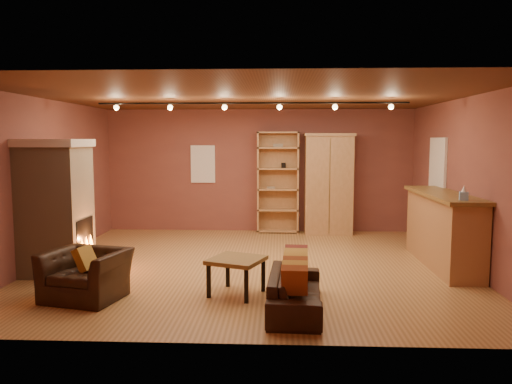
{
  "coord_description": "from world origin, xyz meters",
  "views": [
    {
      "loc": [
        0.46,
        -8.21,
        2.11
      ],
      "look_at": [
        0.07,
        0.2,
        1.23
      ],
      "focal_mm": 35.0,
      "sensor_mm": 36.0,
      "label": 1
    }
  ],
  "objects_px": {
    "loveseat": "(295,282)",
    "bookcase": "(278,181)",
    "fireplace": "(56,207)",
    "armoire": "(328,184)",
    "coffee_table": "(237,263)",
    "bar_counter": "(443,229)",
    "armchair": "(86,266)"
  },
  "relations": [
    {
      "from": "loveseat",
      "to": "bookcase",
      "type": "bearing_deg",
      "value": 5.57
    },
    {
      "from": "fireplace",
      "to": "loveseat",
      "type": "bearing_deg",
      "value": -22.79
    },
    {
      "from": "armoire",
      "to": "loveseat",
      "type": "relative_size",
      "value": 1.37
    },
    {
      "from": "armoire",
      "to": "coffee_table",
      "type": "distance_m",
      "value": 4.9
    },
    {
      "from": "bookcase",
      "to": "bar_counter",
      "type": "height_order",
      "value": "bookcase"
    },
    {
      "from": "bar_counter",
      "to": "loveseat",
      "type": "distance_m",
      "value": 3.43
    },
    {
      "from": "fireplace",
      "to": "bar_counter",
      "type": "distance_m",
      "value": 6.3
    },
    {
      "from": "armoire",
      "to": "bookcase",
      "type": "bearing_deg",
      "value": 171.71
    },
    {
      "from": "bookcase",
      "to": "coffee_table",
      "type": "relative_size",
      "value": 2.65
    },
    {
      "from": "armchair",
      "to": "fireplace",
      "type": "bearing_deg",
      "value": 139.96
    },
    {
      "from": "bar_counter",
      "to": "armchair",
      "type": "height_order",
      "value": "bar_counter"
    },
    {
      "from": "coffee_table",
      "to": "bookcase",
      "type": "bearing_deg",
      "value": 83.35
    },
    {
      "from": "fireplace",
      "to": "coffee_table",
      "type": "height_order",
      "value": "fireplace"
    },
    {
      "from": "bar_counter",
      "to": "coffee_table",
      "type": "height_order",
      "value": "bar_counter"
    },
    {
      "from": "armoire",
      "to": "bar_counter",
      "type": "height_order",
      "value": "armoire"
    },
    {
      "from": "bar_counter",
      "to": "armoire",
      "type": "bearing_deg",
      "value": 120.04
    },
    {
      "from": "fireplace",
      "to": "bar_counter",
      "type": "relative_size",
      "value": 0.82
    },
    {
      "from": "coffee_table",
      "to": "armoire",
      "type": "bearing_deg",
      "value": 69.7
    },
    {
      "from": "bookcase",
      "to": "loveseat",
      "type": "height_order",
      "value": "bookcase"
    },
    {
      "from": "armoire",
      "to": "armchair",
      "type": "height_order",
      "value": "armoire"
    },
    {
      "from": "bookcase",
      "to": "armoire",
      "type": "xyz_separation_m",
      "value": [
        1.13,
        -0.16,
        -0.04
      ]
    },
    {
      "from": "fireplace",
      "to": "armchair",
      "type": "relative_size",
      "value": 1.9
    },
    {
      "from": "bookcase",
      "to": "armoire",
      "type": "distance_m",
      "value": 1.14
    },
    {
      "from": "armoire",
      "to": "coffee_table",
      "type": "relative_size",
      "value": 2.6
    },
    {
      "from": "bar_counter",
      "to": "loveseat",
      "type": "height_order",
      "value": "bar_counter"
    },
    {
      "from": "fireplace",
      "to": "armchair",
      "type": "height_order",
      "value": "fireplace"
    },
    {
      "from": "fireplace",
      "to": "bar_counter",
      "type": "xyz_separation_m",
      "value": [
        6.24,
        0.74,
        -0.44
      ]
    },
    {
      "from": "armoire",
      "to": "armchair",
      "type": "distance_m",
      "value": 6.09
    },
    {
      "from": "fireplace",
      "to": "armoire",
      "type": "relative_size",
      "value": 0.94
    },
    {
      "from": "coffee_table",
      "to": "armchair",
      "type": "bearing_deg",
      "value": -172.29
    },
    {
      "from": "bookcase",
      "to": "armchair",
      "type": "relative_size",
      "value": 2.06
    },
    {
      "from": "armchair",
      "to": "coffee_table",
      "type": "xyz_separation_m",
      "value": [
        1.99,
        0.27,
        -0.0
      ]
    }
  ]
}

